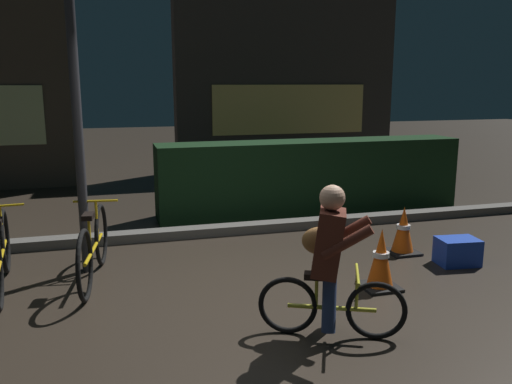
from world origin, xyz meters
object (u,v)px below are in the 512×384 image
Objects in this scene: traffic_cone_far at (403,231)px; cyclist at (330,261)px; parked_bike_left_mid at (1,254)px; parked_bike_center_left at (94,247)px; street_post at (79,142)px; blue_crate at (457,251)px; traffic_cone_near at (381,260)px.

cyclist reaches higher than traffic_cone_far.
parked_bike_left_mid is 0.87m from parked_bike_center_left.
parked_bike_left_mid is 3.24m from cyclist.
parked_bike_left_mid is (-0.78, -0.31, -1.05)m from street_post.
street_post is at bearing 167.33° from blue_crate.
traffic_cone_far is 0.46× the size of cyclist.
parked_bike_center_left is 2.91m from traffic_cone_near.
parked_bike_center_left is 3.54m from traffic_cone_far.
traffic_cone_far is (3.62, -0.38, -1.13)m from street_post.
parked_bike_left_mid is at bearing 170.99° from cyclist.
parked_bike_center_left is (0.87, -0.00, -0.00)m from parked_bike_left_mid.
parked_bike_left_mid is at bearing -158.47° from street_post.
street_post is 4.29m from blue_crate.
street_post reaches higher than cyclist.
traffic_cone_far is 1.30× the size of blue_crate.
cyclist is at bearing -138.99° from traffic_cone_near.
street_post is 4.60× the size of traffic_cone_near.
parked_bike_center_left is 3.88× the size of blue_crate.
parked_bike_center_left is at bearing 171.41° from blue_crate.
street_post is 3.82m from traffic_cone_far.
traffic_cone_near is at bearing -161.33° from blue_crate.
traffic_cone_far is 0.66m from blue_crate.
parked_bike_left_mid is 3.91× the size of blue_crate.
traffic_cone_far is at bearing -83.10° from parked_bike_center_left.
street_post reaches higher than traffic_cone_near.
traffic_cone_far is at bearing 48.96° from traffic_cone_near.
parked_bike_left_mid is at bearing 97.90° from parked_bike_center_left.
cyclist is (-0.89, -0.78, 0.33)m from traffic_cone_near.
traffic_cone_near is at bearing 65.20° from cyclist.
blue_crate is (4.78, -0.59, -0.21)m from parked_bike_left_mid.
traffic_cone_near reaches higher than blue_crate.
parked_bike_center_left is at bearing 178.88° from traffic_cone_far.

